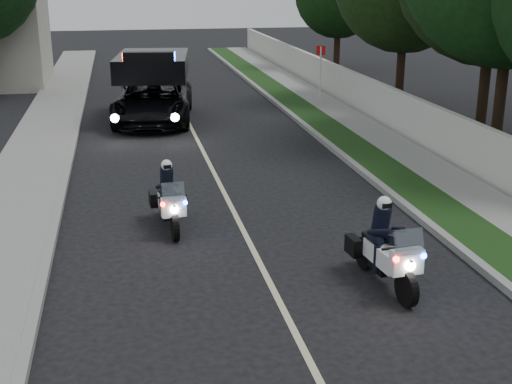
% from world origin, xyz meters
% --- Properties ---
extents(ground, '(120.00, 120.00, 0.00)m').
position_xyz_m(ground, '(0.00, 0.00, 0.00)').
color(ground, black).
rests_on(ground, ground).
extents(curb_right, '(0.20, 60.00, 0.15)m').
position_xyz_m(curb_right, '(4.10, 10.00, 0.07)').
color(curb_right, gray).
rests_on(curb_right, ground).
extents(grass_verge, '(1.20, 60.00, 0.16)m').
position_xyz_m(grass_verge, '(4.80, 10.00, 0.08)').
color(grass_verge, '#193814').
rests_on(grass_verge, ground).
extents(sidewalk_right, '(1.40, 60.00, 0.16)m').
position_xyz_m(sidewalk_right, '(6.10, 10.00, 0.08)').
color(sidewalk_right, gray).
rests_on(sidewalk_right, ground).
extents(property_wall, '(0.22, 60.00, 1.50)m').
position_xyz_m(property_wall, '(7.10, 10.00, 0.75)').
color(property_wall, beige).
rests_on(property_wall, ground).
extents(curb_left, '(0.20, 60.00, 0.15)m').
position_xyz_m(curb_left, '(-4.10, 10.00, 0.07)').
color(curb_left, gray).
rests_on(curb_left, ground).
extents(sidewalk_left, '(2.00, 60.00, 0.16)m').
position_xyz_m(sidewalk_left, '(-5.20, 10.00, 0.08)').
color(sidewalk_left, gray).
rests_on(sidewalk_left, ground).
extents(lane_marking, '(0.12, 50.00, 0.01)m').
position_xyz_m(lane_marking, '(0.00, 10.00, 0.00)').
color(lane_marking, '#BFB78C').
rests_on(lane_marking, ground).
extents(police_moto_left, '(0.76, 1.86, 1.55)m').
position_xyz_m(police_moto_left, '(-1.58, 3.88, 0.00)').
color(police_moto_left, white).
rests_on(police_moto_left, ground).
extents(police_moto_right, '(0.88, 2.03, 1.67)m').
position_xyz_m(police_moto_right, '(2.01, 0.17, 0.00)').
color(police_moto_right, silver).
rests_on(police_moto_right, ground).
extents(police_suv, '(3.55, 6.35, 2.94)m').
position_xyz_m(police_suv, '(-1.26, 15.52, 0.00)').
color(police_suv, black).
rests_on(police_suv, ground).
extents(bicycle, '(0.59, 1.55, 0.80)m').
position_xyz_m(bicycle, '(-2.07, 15.91, 0.00)').
color(bicycle, black).
rests_on(bicycle, ground).
extents(cyclist, '(0.61, 0.43, 1.62)m').
position_xyz_m(cyclist, '(-2.07, 15.91, 0.00)').
color(cyclist, black).
rests_on(cyclist, ground).
extents(sign_post, '(0.53, 0.53, 2.56)m').
position_xyz_m(sign_post, '(6.00, 17.82, 0.00)').
color(sign_post, '#A30B20').
rests_on(sign_post, ground).
extents(tree_right_b, '(8.97, 8.97, 11.69)m').
position_xyz_m(tree_right_b, '(9.47, 9.30, 0.00)').
color(tree_right_b, '#174216').
rests_on(tree_right_b, ground).
extents(tree_right_c, '(7.38, 7.38, 11.06)m').
position_xyz_m(tree_right_c, '(9.82, 10.96, 0.00)').
color(tree_right_c, '#1A320F').
rests_on(tree_right_c, ground).
extents(tree_right_d, '(7.88, 7.88, 10.01)m').
position_xyz_m(tree_right_d, '(9.42, 17.26, 0.00)').
color(tree_right_d, '#1F3E14').
rests_on(tree_right_d, ground).
extents(tree_right_e, '(5.21, 5.21, 8.33)m').
position_xyz_m(tree_right_e, '(10.04, 28.09, 0.00)').
color(tree_right_e, '#133410').
rests_on(tree_right_e, ground).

